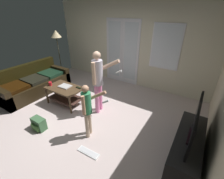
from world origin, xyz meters
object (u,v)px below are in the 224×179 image
(tv_stand, at_px, (187,147))
(cup_near_edge, at_px, (50,84))
(flat_screen_tv, at_px, (195,123))
(loose_keyboard, at_px, (88,152))
(backpack, at_px, (39,124))
(person_adult, at_px, (98,78))
(laptop_closed, at_px, (65,86))
(floor_lamp, at_px, (56,37))
(leather_couch, at_px, (34,84))
(person_child, at_px, (87,107))
(tv_remote_black, at_px, (79,88))
(coffee_table, at_px, (65,92))

(tv_stand, height_order, cup_near_edge, cup_near_edge)
(flat_screen_tv, height_order, loose_keyboard, flat_screen_tv)
(backpack, bearing_deg, person_adult, 60.49)
(laptop_closed, bearing_deg, floor_lamp, 138.53)
(floor_lamp, xyz_separation_m, laptop_closed, (1.64, -1.28, -0.98))
(tv_stand, bearing_deg, leather_couch, 179.68)
(tv_stand, bearing_deg, floor_lamp, 163.58)
(person_child, distance_m, floor_lamp, 3.66)
(backpack, bearing_deg, cup_near_edge, 126.24)
(floor_lamp, bearing_deg, tv_stand, -16.42)
(laptop_closed, height_order, tv_remote_black, laptop_closed)
(backpack, bearing_deg, tv_stand, 18.61)
(loose_keyboard, height_order, tv_remote_black, tv_remote_black)
(person_adult, bearing_deg, cup_near_edge, -166.73)
(person_adult, relative_size, floor_lamp, 0.91)
(leather_couch, height_order, tv_remote_black, leather_couch)
(person_child, bearing_deg, floor_lamp, 147.31)
(cup_near_edge, xyz_separation_m, tv_remote_black, (0.77, 0.29, -0.04))
(flat_screen_tv, distance_m, laptop_closed, 3.19)
(tv_remote_black, bearing_deg, person_child, -34.18)
(flat_screen_tv, bearing_deg, person_adult, 171.84)
(loose_keyboard, distance_m, laptop_closed, 2.00)
(floor_lamp, xyz_separation_m, loose_keyboard, (3.28, -2.31, -1.49))
(person_child, xyz_separation_m, backpack, (-1.07, -0.46, -0.57))
(coffee_table, distance_m, tv_remote_black, 0.43)
(coffee_table, xyz_separation_m, backpack, (0.28, -1.06, -0.23))
(person_adult, bearing_deg, tv_stand, -8.25)
(tv_stand, bearing_deg, backpack, -161.39)
(floor_lamp, bearing_deg, flat_screen_tv, -16.39)
(flat_screen_tv, bearing_deg, tv_stand, -65.47)
(tv_stand, height_order, person_adult, person_adult)
(loose_keyboard, xyz_separation_m, cup_near_edge, (-2.04, 0.87, 0.54))
(tv_remote_black, bearing_deg, flat_screen_tv, -1.41)
(backpack, xyz_separation_m, laptop_closed, (-0.30, 1.11, 0.38))
(loose_keyboard, bearing_deg, person_child, 126.17)
(flat_screen_tv, bearing_deg, floor_lamp, 163.61)
(person_adult, xyz_separation_m, cup_near_edge, (-1.42, -0.33, -0.39))
(leather_couch, relative_size, flat_screen_tv, 1.74)
(person_adult, xyz_separation_m, laptop_closed, (-1.02, -0.17, -0.43))
(person_child, relative_size, laptop_closed, 3.72)
(leather_couch, bearing_deg, loose_keyboard, -17.12)
(laptop_closed, bearing_deg, backpack, -78.49)
(person_child, bearing_deg, person_adult, 112.67)
(leather_couch, xyz_separation_m, tv_remote_black, (1.70, 0.25, 0.23))
(flat_screen_tv, xyz_separation_m, loose_keyboard, (-1.53, -0.89, -0.77))
(person_child, relative_size, loose_keyboard, 2.65)
(floor_lamp, bearing_deg, person_adult, -22.58)
(flat_screen_tv, relative_size, person_adult, 0.77)
(leather_couch, xyz_separation_m, cup_near_edge, (0.93, -0.05, 0.27))
(person_adult, distance_m, backpack, 1.68)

